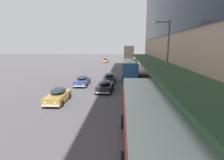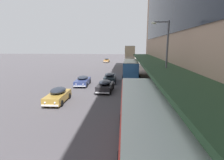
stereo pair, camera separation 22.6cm
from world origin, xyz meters
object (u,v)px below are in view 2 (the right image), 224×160
object	(u,v)px
street_lamp	(165,61)
sedan_trailing_mid	(105,86)
transit_bus_kerbside_far	(146,127)
sedan_lead_near	(83,81)
sedan_far_back	(110,77)
sedan_trailing_near	(134,87)
transit_bus_kerbside_rear	(129,56)
sedan_second_near	(58,95)
sedan_oncoming_rear	(107,60)
transit_bus_kerbside_front	(131,68)

from	to	relation	value
street_lamp	sedan_trailing_mid	bearing A→B (deg)	130.08
transit_bus_kerbside_far	sedan_lead_near	bearing A→B (deg)	113.62
sedan_far_back	sedan_trailing_near	bearing A→B (deg)	-61.70
sedan_lead_near	sedan_far_back	distance (m)	4.69
sedan_lead_near	street_lamp	size ratio (longest dim) A/B	0.60
sedan_trailing_mid	sedan_trailing_near	distance (m)	3.74
transit_bus_kerbside_far	sedan_trailing_near	bearing A→B (deg)	90.30
transit_bus_kerbside_rear	sedan_second_near	xyz separation A→B (m)	(-8.10, -31.65, -2.41)
sedan_oncoming_rear	sedan_second_near	world-z (taller)	sedan_second_near
transit_bus_kerbside_rear	sedan_oncoming_rear	xyz separation A→B (m)	(-7.82, 13.04, -2.44)
sedan_oncoming_rear	sedan_far_back	world-z (taller)	sedan_far_back
sedan_second_near	transit_bus_kerbside_front	bearing A→B (deg)	61.51
sedan_far_back	sedan_second_near	world-z (taller)	sedan_far_back
sedan_lead_near	sedan_far_back	size ratio (longest dim) A/B	0.92
transit_bus_kerbside_front	transit_bus_kerbside_far	bearing A→B (deg)	-89.58
transit_bus_kerbside_rear	sedan_trailing_mid	xyz separation A→B (m)	(-3.61, -26.85, -2.42)
sedan_oncoming_rear	sedan_far_back	bearing A→B (deg)	-82.79
sedan_oncoming_rear	sedan_far_back	distance (m)	34.21
transit_bus_kerbside_front	sedan_trailing_mid	size ratio (longest dim) A/B	2.10
transit_bus_kerbside_far	sedan_far_back	distance (m)	20.25
transit_bus_kerbside_rear	sedan_oncoming_rear	world-z (taller)	transit_bus_kerbside_rear
sedan_trailing_near	sedan_second_near	size ratio (longest dim) A/B	1.09
sedan_lead_near	sedan_second_near	world-z (taller)	sedan_second_near
transit_bus_kerbside_rear	sedan_trailing_mid	bearing A→B (deg)	-97.66
sedan_oncoming_rear	sedan_trailing_near	size ratio (longest dim) A/B	0.91
sedan_trailing_near	street_lamp	distance (m)	7.74
sedan_trailing_near	sedan_far_back	xyz separation A→B (m)	(-3.59, 6.66, -0.01)
sedan_second_near	transit_bus_kerbside_rear	bearing A→B (deg)	75.65
street_lamp	transit_bus_kerbside_rear	bearing A→B (deg)	93.92
sedan_trailing_mid	sedan_oncoming_rear	size ratio (longest dim) A/B	1.02
transit_bus_kerbside_far	sedan_trailing_mid	distance (m)	14.48
transit_bus_kerbside_rear	sedan_second_near	bearing A→B (deg)	-104.35
sedan_lead_near	sedan_far_back	world-z (taller)	sedan_far_back
sedan_trailing_mid	sedan_lead_near	world-z (taller)	sedan_trailing_mid
transit_bus_kerbside_far	sedan_oncoming_rear	xyz separation A→B (m)	(-7.95, 53.83, -1.19)
transit_bus_kerbside_front	sedan_far_back	world-z (taller)	transit_bus_kerbside_front
transit_bus_kerbside_rear	transit_bus_kerbside_far	size ratio (longest dim) A/B	0.83
sedan_trailing_mid	transit_bus_kerbside_rear	bearing A→B (deg)	82.34
transit_bus_kerbside_far	sedan_lead_near	distance (m)	18.94
transit_bus_kerbside_front	sedan_lead_near	size ratio (longest dim) A/B	2.04
sedan_trailing_near	sedan_oncoming_rear	bearing A→B (deg)	100.99
sedan_trailing_mid	sedan_lead_near	bearing A→B (deg)	138.60
sedan_second_near	sedan_oncoming_rear	bearing A→B (deg)	89.64
transit_bus_kerbside_front	transit_bus_kerbside_rear	world-z (taller)	transit_bus_kerbside_rear
transit_bus_kerbside_front	sedan_trailing_near	bearing A→B (deg)	-89.43
transit_bus_kerbside_rear	sedan_second_near	size ratio (longest dim) A/B	2.05
sedan_lead_near	transit_bus_kerbside_front	bearing A→B (deg)	41.99
sedan_trailing_mid	sedan_second_near	distance (m)	6.57
transit_bus_kerbside_front	sedan_oncoming_rear	xyz separation A→B (m)	(-7.77, 29.85, -1.12)
sedan_trailing_near	transit_bus_kerbside_rear	bearing A→B (deg)	90.13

